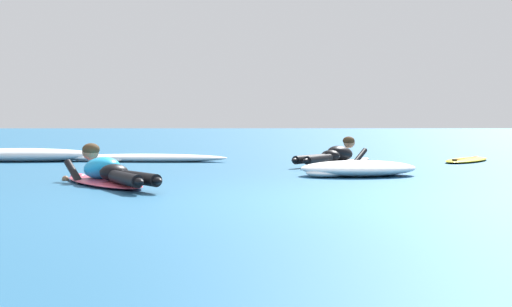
{
  "coord_description": "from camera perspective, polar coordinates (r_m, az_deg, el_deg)",
  "views": [
    {
      "loc": [
        -1.03,
        -6.74,
        0.77
      ],
      "look_at": [
        -0.83,
        4.1,
        0.27
      ],
      "focal_mm": 49.9,
      "sensor_mm": 36.0,
      "label": 1
    }
  ],
  "objects": [
    {
      "name": "whitewater_mid_left",
      "position": [
        10.07,
        8.21,
        -1.21
      ],
      "size": [
        1.79,
        1.31,
        0.22
      ],
      "color": "white",
      "rests_on": "ground"
    },
    {
      "name": "surfer_far",
      "position": [
        12.56,
        6.43,
        -0.29
      ],
      "size": [
        1.81,
        2.48,
        0.53
      ],
      "color": "white",
      "rests_on": "ground"
    },
    {
      "name": "whitewater_mid_right",
      "position": [
        13.55,
        -8.8,
        -0.37
      ],
      "size": [
        3.12,
        0.75,
        0.15
      ],
      "color": "white",
      "rests_on": "ground"
    },
    {
      "name": "ground_plane",
      "position": [
        16.79,
        2.46,
        -0.02
      ],
      "size": [
        120.0,
        120.0,
        0.0
      ],
      "primitive_type": "plane",
      "color": "#235B84"
    },
    {
      "name": "surfer_near",
      "position": [
        8.7,
        -11.93,
        -1.59
      ],
      "size": [
        1.64,
        2.37,
        0.54
      ],
      "color": "#E54C66",
      "rests_on": "ground"
    },
    {
      "name": "whitewater_front",
      "position": [
        14.18,
        -18.54,
        -0.15
      ],
      "size": [
        3.05,
        1.04,
        0.26
      ],
      "color": "white",
      "rests_on": "ground"
    },
    {
      "name": "drifting_surfboard",
      "position": [
        14.06,
        16.52,
        -0.49
      ],
      "size": [
        1.55,
        1.97,
        0.16
      ],
      "color": "yellow",
      "rests_on": "ground"
    }
  ]
}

